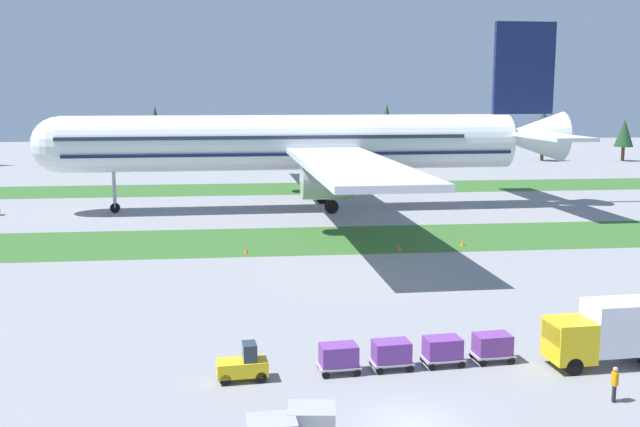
{
  "coord_description": "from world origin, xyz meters",
  "views": [
    {
      "loc": [
        -7.59,
        -30.65,
        14.71
      ],
      "look_at": [
        -0.25,
        34.33,
        4.0
      ],
      "focal_mm": 41.75,
      "sensor_mm": 36.0,
      "label": 1
    }
  ],
  "objects_px": {
    "uld_container_0": "(311,427)",
    "taxiway_marker_0": "(400,248)",
    "cargo_dolly_lead": "(339,356)",
    "ground_crew_loader": "(615,383)",
    "catering_truck": "(612,331)",
    "cargo_dolly_third": "(443,349)",
    "airliner": "(308,142)",
    "taxiway_marker_1": "(246,250)",
    "cargo_dolly_fourth": "(492,345)",
    "taxiway_marker_2": "(463,243)",
    "cargo_dolly_second": "(391,352)",
    "baggage_tug": "(244,365)"
  },
  "relations": [
    {
      "from": "uld_container_0",
      "to": "taxiway_marker_0",
      "type": "distance_m",
      "value": 39.91
    },
    {
      "from": "cargo_dolly_lead",
      "to": "ground_crew_loader",
      "type": "height_order",
      "value": "ground_crew_loader"
    },
    {
      "from": "catering_truck",
      "to": "taxiway_marker_0",
      "type": "distance_m",
      "value": 30.82
    },
    {
      "from": "catering_truck",
      "to": "uld_container_0",
      "type": "bearing_deg",
      "value": 110.92
    },
    {
      "from": "cargo_dolly_third",
      "to": "catering_truck",
      "type": "relative_size",
      "value": 0.33
    },
    {
      "from": "airliner",
      "to": "uld_container_0",
      "type": "bearing_deg",
      "value": 173.17
    },
    {
      "from": "airliner",
      "to": "ground_crew_loader",
      "type": "relative_size",
      "value": 47.4
    },
    {
      "from": "uld_container_0",
      "to": "taxiway_marker_1",
      "type": "relative_size",
      "value": 4.3
    },
    {
      "from": "airliner",
      "to": "taxiway_marker_0",
      "type": "bearing_deg",
      "value": -168.49
    },
    {
      "from": "cargo_dolly_fourth",
      "to": "taxiway_marker_2",
      "type": "relative_size",
      "value": 4.31
    },
    {
      "from": "cargo_dolly_second",
      "to": "cargo_dolly_fourth",
      "type": "relative_size",
      "value": 1.0
    },
    {
      "from": "cargo_dolly_second",
      "to": "taxiway_marker_2",
      "type": "height_order",
      "value": "cargo_dolly_second"
    },
    {
      "from": "cargo_dolly_second",
      "to": "cargo_dolly_fourth",
      "type": "xyz_separation_m",
      "value": [
        5.78,
        0.51,
        0.0
      ]
    },
    {
      "from": "baggage_tug",
      "to": "cargo_dolly_fourth",
      "type": "distance_m",
      "value": 13.73
    },
    {
      "from": "cargo_dolly_second",
      "to": "taxiway_marker_1",
      "type": "height_order",
      "value": "cargo_dolly_second"
    },
    {
      "from": "cargo_dolly_lead",
      "to": "airliner",
      "type": "bearing_deg",
      "value": -8.99
    },
    {
      "from": "taxiway_marker_0",
      "to": "taxiway_marker_2",
      "type": "xyz_separation_m",
      "value": [
        6.55,
        1.44,
        -0.01
      ]
    },
    {
      "from": "taxiway_marker_2",
      "to": "cargo_dolly_fourth",
      "type": "bearing_deg",
      "value": -104.3
    },
    {
      "from": "cargo_dolly_lead",
      "to": "uld_container_0",
      "type": "relative_size",
      "value": 1.16
    },
    {
      "from": "cargo_dolly_fourth",
      "to": "taxiway_marker_1",
      "type": "relative_size",
      "value": 5.0
    },
    {
      "from": "baggage_tug",
      "to": "cargo_dolly_fourth",
      "type": "bearing_deg",
      "value": -90.0
    },
    {
      "from": "uld_container_0",
      "to": "cargo_dolly_third",
      "type": "bearing_deg",
      "value": 47.2
    },
    {
      "from": "baggage_tug",
      "to": "uld_container_0",
      "type": "bearing_deg",
      "value": -165.58
    },
    {
      "from": "airliner",
      "to": "taxiway_marker_1",
      "type": "xyz_separation_m",
      "value": [
        -8.31,
        -25.73,
        -8.22
      ]
    },
    {
      "from": "airliner",
      "to": "ground_crew_loader",
      "type": "xyz_separation_m",
      "value": [
        8.79,
        -61.28,
        -7.51
      ]
    },
    {
      "from": "taxiway_marker_1",
      "to": "ground_crew_loader",
      "type": "bearing_deg",
      "value": -64.31
    },
    {
      "from": "cargo_dolly_second",
      "to": "baggage_tug",
      "type": "bearing_deg",
      "value": 90.0
    },
    {
      "from": "cargo_dolly_lead",
      "to": "cargo_dolly_third",
      "type": "bearing_deg",
      "value": -90.0
    },
    {
      "from": "baggage_tug",
      "to": "cargo_dolly_third",
      "type": "bearing_deg",
      "value": -90.0
    },
    {
      "from": "baggage_tug",
      "to": "cargo_dolly_second",
      "type": "height_order",
      "value": "baggage_tug"
    },
    {
      "from": "uld_container_0",
      "to": "cargo_dolly_second",
      "type": "bearing_deg",
      "value": 58.55
    },
    {
      "from": "taxiway_marker_2",
      "to": "cargo_dolly_third",
      "type": "bearing_deg",
      "value": -109.12
    },
    {
      "from": "taxiway_marker_0",
      "to": "cargo_dolly_second",
      "type": "bearing_deg",
      "value": -103.32
    },
    {
      "from": "taxiway_marker_2",
      "to": "airliner",
      "type": "bearing_deg",
      "value": 116.82
    },
    {
      "from": "ground_crew_loader",
      "to": "taxiway_marker_1",
      "type": "distance_m",
      "value": 39.45
    },
    {
      "from": "taxiway_marker_0",
      "to": "airliner",
      "type": "bearing_deg",
      "value": 102.9
    },
    {
      "from": "cargo_dolly_fourth",
      "to": "taxiway_marker_2",
      "type": "xyz_separation_m",
      "value": [
        7.78,
        30.5,
        -0.65
      ]
    },
    {
      "from": "uld_container_0",
      "to": "taxiway_marker_1",
      "type": "height_order",
      "value": "uld_container_0"
    },
    {
      "from": "taxiway_marker_0",
      "to": "cargo_dolly_fourth",
      "type": "bearing_deg",
      "value": -92.42
    },
    {
      "from": "airliner",
      "to": "cargo_dolly_lead",
      "type": "relative_size",
      "value": 35.5
    },
    {
      "from": "cargo_dolly_third",
      "to": "taxiway_marker_0",
      "type": "relative_size",
      "value": 4.21
    },
    {
      "from": "cargo_dolly_second",
      "to": "taxiway_marker_1",
      "type": "relative_size",
      "value": 5.0
    },
    {
      "from": "ground_crew_loader",
      "to": "taxiway_marker_2",
      "type": "bearing_deg",
      "value": -161.17
    },
    {
      "from": "uld_container_0",
      "to": "baggage_tug",
      "type": "bearing_deg",
      "value": 109.47
    },
    {
      "from": "baggage_tug",
      "to": "airliner",
      "type": "bearing_deg",
      "value": -13.96
    },
    {
      "from": "cargo_dolly_second",
      "to": "taxiway_marker_1",
      "type": "xyz_separation_m",
      "value": [
        -7.33,
        30.17,
        -0.69
      ]
    },
    {
      "from": "cargo_dolly_second",
      "to": "catering_truck",
      "type": "xyz_separation_m",
      "value": [
        11.95,
        -0.81,
        1.03
      ]
    },
    {
      "from": "airliner",
      "to": "cargo_dolly_lead",
      "type": "xyz_separation_m",
      "value": [
        -3.87,
        -56.15,
        -7.54
      ]
    },
    {
      "from": "cargo_dolly_fourth",
      "to": "catering_truck",
      "type": "xyz_separation_m",
      "value": [
        6.17,
        -1.32,
        1.03
      ]
    },
    {
      "from": "airliner",
      "to": "baggage_tug",
      "type": "height_order",
      "value": "airliner"
    }
  ]
}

